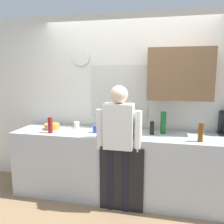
# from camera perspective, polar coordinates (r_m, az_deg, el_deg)

# --- Properties ---
(ground_plane) EXTENTS (8.00, 8.00, 0.00)m
(ground_plane) POSITION_cam_1_polar(r_m,az_deg,el_deg) (3.34, 1.54, -22.17)
(ground_plane) COLOR #8C6D4C
(kitchen_counter) EXTENTS (3.08, 0.64, 0.93)m
(kitchen_counter) POSITION_cam_1_polar(r_m,az_deg,el_deg) (3.39, 2.59, -12.83)
(kitchen_counter) COLOR #B2B7BC
(kitchen_counter) RESTS_ON ground_plane
(dishwasher_panel) EXTENTS (0.56, 0.02, 0.84)m
(dishwasher_panel) POSITION_cam_1_polar(r_m,az_deg,el_deg) (3.10, 2.26, -15.97)
(dishwasher_panel) COLOR black
(dishwasher_panel) RESTS_ON ground_plane
(back_wall_assembly) EXTENTS (4.68, 0.42, 2.60)m
(back_wall_assembly) POSITION_cam_1_polar(r_m,az_deg,el_deg) (3.54, 5.27, 3.11)
(back_wall_assembly) COLOR silver
(back_wall_assembly) RESTS_ON ground_plane
(bottle_green_wine) EXTENTS (0.07, 0.07, 0.30)m
(bottle_green_wine) POSITION_cam_1_polar(r_m,az_deg,el_deg) (3.28, 12.21, -2.53)
(bottle_green_wine) COLOR #195923
(bottle_green_wine) RESTS_ON kitchen_counter
(bottle_amber_beer) EXTENTS (0.06, 0.06, 0.23)m
(bottle_amber_beer) POSITION_cam_1_polar(r_m,az_deg,el_deg) (3.04, 20.57, -4.59)
(bottle_amber_beer) COLOR brown
(bottle_amber_beer) RESTS_ON kitchen_counter
(bottle_red_vinegar) EXTENTS (0.06, 0.06, 0.22)m
(bottle_red_vinegar) POSITION_cam_1_polar(r_m,az_deg,el_deg) (3.36, -14.64, -3.05)
(bottle_red_vinegar) COLOR maroon
(bottle_red_vinegar) RESTS_ON kitchen_counter
(bottle_clear_soda) EXTENTS (0.09, 0.09, 0.28)m
(bottle_clear_soda) POSITION_cam_1_polar(r_m,az_deg,el_deg) (2.98, 6.39, -3.82)
(bottle_clear_soda) COLOR #2D8C33
(bottle_clear_soda) RESTS_ON kitchen_counter
(bottle_dark_sauce) EXTENTS (0.06, 0.06, 0.18)m
(bottle_dark_sauce) POSITION_cam_1_polar(r_m,az_deg,el_deg) (3.22, 9.60, -3.78)
(bottle_dark_sauce) COLOR black
(bottle_dark_sauce) RESTS_ON kitchen_counter
(cup_blue_mug) EXTENTS (0.08, 0.08, 0.10)m
(cup_blue_mug) POSITION_cam_1_polar(r_m,az_deg,el_deg) (3.29, -3.95, -4.11)
(cup_blue_mug) COLOR #3351B2
(cup_blue_mug) RESTS_ON kitchen_counter
(cup_terracotta_mug) EXTENTS (0.08, 0.08, 0.09)m
(cup_terracotta_mug) POSITION_cam_1_polar(r_m,az_deg,el_deg) (3.20, 1.63, -4.55)
(cup_terracotta_mug) COLOR #B26647
(cup_terracotta_mug) RESTS_ON kitchen_counter
(cup_white_mug) EXTENTS (0.08, 0.08, 0.10)m
(cup_white_mug) POSITION_cam_1_polar(r_m,az_deg,el_deg) (3.58, -8.50, -3.10)
(cup_white_mug) COLOR white
(cup_white_mug) RESTS_ON kitchen_counter
(mixing_bowl) EXTENTS (0.22, 0.22, 0.08)m
(mixing_bowl) POSITION_cam_1_polar(r_m,az_deg,el_deg) (3.59, -14.22, -3.37)
(mixing_bowl) COLOR orange
(mixing_bowl) RESTS_ON kitchen_counter
(potted_plant) EXTENTS (0.15, 0.15, 0.23)m
(potted_plant) POSITION_cam_1_polar(r_m,az_deg,el_deg) (3.05, -0.01, -3.60)
(potted_plant) COLOR #9E5638
(potted_plant) RESTS_ON kitchen_counter
(dish_soap) EXTENTS (0.06, 0.06, 0.18)m
(dish_soap) POSITION_cam_1_polar(r_m,az_deg,el_deg) (3.40, 6.62, -3.20)
(dish_soap) COLOR yellow
(dish_soap) RESTS_ON kitchen_counter
(person_at_sink) EXTENTS (0.57, 0.22, 1.60)m
(person_at_sink) POSITION_cam_1_polar(r_m,az_deg,el_deg) (2.95, 1.62, -6.31)
(person_at_sink) COLOR black
(person_at_sink) RESTS_ON ground_plane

